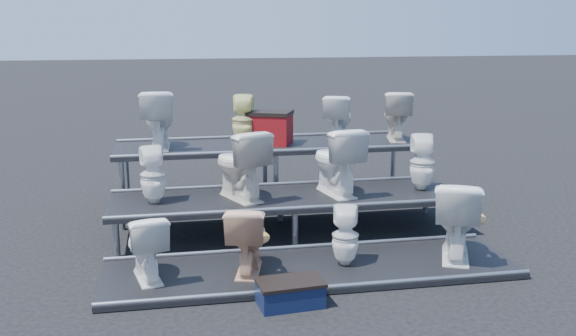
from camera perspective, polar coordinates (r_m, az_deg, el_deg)
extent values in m
plane|color=black|center=(7.86, -0.06, -5.75)|extent=(80.00, 80.00, 0.00)
cube|color=black|center=(6.65, 2.04, -8.99)|extent=(4.20, 1.20, 0.06)
cube|color=black|center=(7.79, -0.06, -4.14)|extent=(4.20, 1.20, 0.46)
cube|color=black|center=(8.97, -1.60, -0.55)|extent=(4.20, 1.20, 0.86)
imported|color=white|center=(6.38, -12.53, -6.80)|extent=(0.49, 0.71, 0.66)
imported|color=#E4AE86|center=(6.41, -3.61, -6.23)|extent=(0.54, 0.76, 0.70)
imported|color=white|center=(6.62, 5.12, -6.04)|extent=(0.34, 0.34, 0.61)
imported|color=white|center=(7.00, 14.75, -4.36)|extent=(0.77, 0.95, 0.85)
imported|color=white|center=(7.52, -11.91, -0.63)|extent=(0.33, 0.33, 0.66)
imported|color=silver|center=(7.54, -4.31, 0.33)|extent=(0.73, 0.93, 0.83)
imported|color=white|center=(7.75, 4.28, 0.66)|extent=(0.61, 0.88, 0.83)
imported|color=white|center=(8.12, 11.86, 0.49)|extent=(0.39, 0.39, 0.69)
imported|color=white|center=(8.71, -11.45, 4.28)|extent=(0.47, 0.78, 0.78)
imported|color=#E8E390|center=(8.78, -3.99, 4.27)|extent=(0.35, 0.36, 0.69)
imported|color=white|center=(9.03, 4.51, 4.43)|extent=(0.59, 0.74, 0.67)
imported|color=silver|center=(9.29, 9.60, 4.64)|extent=(0.54, 0.76, 0.70)
cube|color=maroon|center=(8.87, -1.62, 3.47)|extent=(0.70, 0.64, 0.41)
cube|color=#0E1633|center=(5.89, 0.19, -11.18)|extent=(0.60, 0.40, 0.21)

